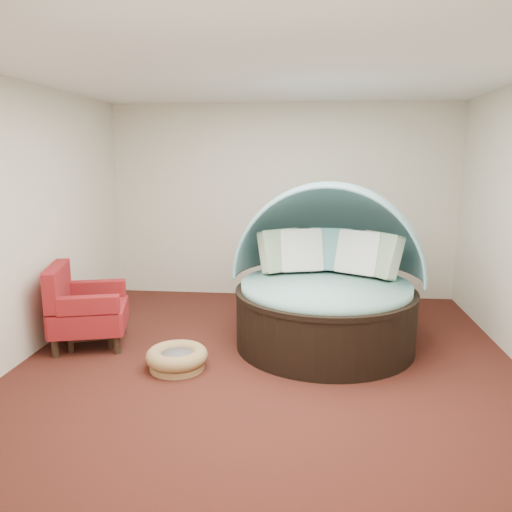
# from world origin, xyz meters

# --- Properties ---
(floor) EXTENTS (5.00, 5.00, 0.00)m
(floor) POSITION_xyz_m (0.00, 0.00, 0.00)
(floor) COLOR #451C13
(floor) RESTS_ON ground
(wall_back) EXTENTS (5.00, 0.00, 5.00)m
(wall_back) POSITION_xyz_m (0.00, 2.50, 1.40)
(wall_back) COLOR beige
(wall_back) RESTS_ON floor
(wall_front) EXTENTS (5.00, 0.00, 5.00)m
(wall_front) POSITION_xyz_m (0.00, -2.50, 1.40)
(wall_front) COLOR beige
(wall_front) RESTS_ON floor
(wall_left) EXTENTS (0.00, 5.00, 5.00)m
(wall_left) POSITION_xyz_m (-2.50, 0.00, 1.40)
(wall_left) COLOR beige
(wall_left) RESTS_ON floor
(ceiling) EXTENTS (5.00, 5.00, 0.00)m
(ceiling) POSITION_xyz_m (0.00, 0.00, 2.80)
(ceiling) COLOR white
(ceiling) RESTS_ON wall_back
(canopy_daybed) EXTENTS (2.25, 2.18, 1.80)m
(canopy_daybed) POSITION_xyz_m (0.59, 0.61, 0.83)
(canopy_daybed) COLOR black
(canopy_daybed) RESTS_ON floor
(pet_basket) EXTENTS (0.67, 0.67, 0.21)m
(pet_basket) POSITION_xyz_m (-0.88, -0.28, 0.11)
(pet_basket) COLOR olive
(pet_basket) RESTS_ON floor
(red_armchair) EXTENTS (0.96, 0.96, 0.92)m
(red_armchair) POSITION_xyz_m (-2.06, 0.24, 0.42)
(red_armchair) COLOR black
(red_armchair) RESTS_ON floor
(side_table) EXTENTS (0.66, 0.66, 0.49)m
(side_table) POSITION_xyz_m (-2.00, 0.29, 0.32)
(side_table) COLOR black
(side_table) RESTS_ON floor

